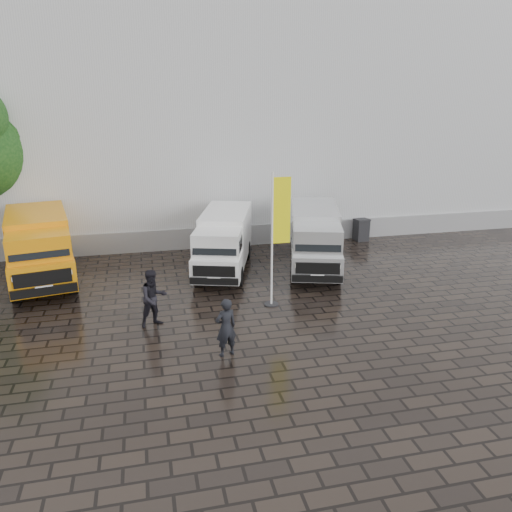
% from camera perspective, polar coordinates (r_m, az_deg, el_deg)
% --- Properties ---
extents(ground, '(120.00, 120.00, 0.00)m').
position_cam_1_polar(ground, '(17.17, 1.49, -6.45)').
color(ground, black).
rests_on(ground, ground).
extents(exhibition_hall, '(44.00, 16.00, 12.00)m').
position_cam_1_polar(exhibition_hall, '(31.69, -2.19, 16.08)').
color(exhibition_hall, silver).
rests_on(exhibition_hall, ground).
extents(hall_plinth, '(44.00, 0.15, 1.00)m').
position_cam_1_polar(hall_plinth, '(24.72, 1.46, 2.56)').
color(hall_plinth, gray).
rests_on(hall_plinth, ground).
extents(van_yellow, '(3.25, 6.05, 2.65)m').
position_cam_1_polar(van_yellow, '(21.22, -23.47, 0.69)').
color(van_yellow, orange).
rests_on(van_yellow, ground).
extents(van_white, '(3.38, 5.82, 2.39)m').
position_cam_1_polar(van_white, '(20.82, -3.69, 1.52)').
color(van_white, white).
rests_on(van_white, ground).
extents(van_silver, '(3.50, 6.09, 2.50)m').
position_cam_1_polar(van_silver, '(21.22, 6.70, 1.91)').
color(van_silver, silver).
rests_on(van_silver, ground).
extents(flagpole, '(0.88, 0.50, 4.71)m').
position_cam_1_polar(flagpole, '(16.93, 2.45, 2.60)').
color(flagpole, black).
rests_on(flagpole, ground).
extents(wheelie_bin, '(0.72, 0.72, 1.12)m').
position_cam_1_polar(wheelie_bin, '(25.78, 11.93, 2.96)').
color(wheelie_bin, black).
rests_on(wheelie_bin, ground).
extents(person_front, '(0.73, 0.58, 1.74)m').
position_cam_1_polar(person_front, '(14.18, -3.46, -8.16)').
color(person_front, black).
rests_on(person_front, ground).
extents(person_tent, '(1.13, 1.02, 1.89)m').
position_cam_1_polar(person_tent, '(16.21, -11.63, -4.74)').
color(person_tent, black).
rests_on(person_tent, ground).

